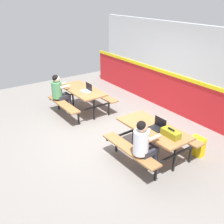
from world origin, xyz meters
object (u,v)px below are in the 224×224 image
Objects in this scene: picnic_table_right at (153,134)px; student_further at (144,143)px; laptop_dark at (158,126)px; picnic_table_left at (82,95)px; backpack_dark at (198,146)px; student_nearer at (59,91)px; laptop_silver at (87,90)px; toolbox_grey at (171,133)px.

student_further is at bearing -59.78° from picnic_table_right.
picnic_table_right is at bearing -154.68° from laptop_dark.
laptop_dark is (3.01, 0.14, 0.22)m from picnic_table_left.
picnic_table_right is (2.93, 0.10, 0.00)m from picnic_table_left.
student_further is 0.64m from laptop_dark.
backpack_dark is (0.20, 1.45, -0.49)m from student_further.
laptop_dark is 1.12m from backpack_dark.
picnic_table_right is at bearing 1.95° from picnic_table_left.
student_nearer is at bearing -168.56° from picnic_table_right.
student_nearer is at bearing -133.00° from laptop_silver.
student_further reaches higher than picnic_table_right.
toolbox_grey is 0.91× the size of backpack_dark.
picnic_table_left is 3.02m from laptop_dark.
toolbox_grey is (3.75, 0.67, 0.10)m from student_nearer.
toolbox_grey is at bearing 74.77° from student_further.
laptop_dark reaches higher than picnic_table_right.
picnic_table_left is at bearing -169.25° from laptop_silver.
student_further reaches higher than toolbox_grey.
student_nearer is 1.00× the size of student_further.
picnic_table_left is at bearing 58.45° from student_nearer.
student_nearer is 0.83m from laptop_silver.
laptop_dark is (3.36, 0.70, 0.08)m from student_nearer.
student_further reaches higher than laptop_dark.
laptop_silver is 3.42m from backpack_dark.
student_nearer reaches higher than picnic_table_left.
laptop_silver is at bearing 170.78° from student_further.
laptop_silver reaches higher than toolbox_grey.
picnic_table_right is 2.72m from laptop_silver.
student_nearer is at bearing -178.22° from student_further.
toolbox_grey reaches higher than picnic_table_right.
student_nearer is 3.73× the size of laptop_silver.
picnic_table_left is 0.67m from student_nearer.
picnic_table_left is 4.10× the size of toolbox_grey.
picnic_table_left is at bearing -163.83° from backpack_dark.
toolbox_grey is at bearing 1.21° from laptop_silver.
toolbox_grey is (0.47, 0.01, 0.24)m from picnic_table_right.
picnic_table_right is at bearing -119.91° from backpack_dark.
student_further is 3.02× the size of toolbox_grey.
student_further is at bearing 1.78° from student_nearer.
picnic_table_left is at bearing -178.17° from toolbox_grey.
laptop_dark is 0.81× the size of toolbox_grey.
picnic_table_right is at bearing 1.23° from laptop_silver.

